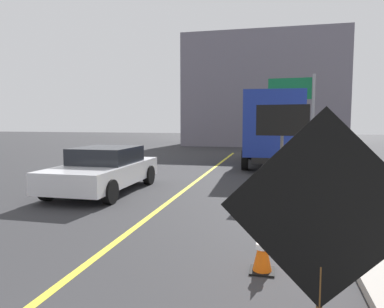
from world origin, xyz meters
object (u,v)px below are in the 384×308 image
at_px(roadwork_sign, 322,215).
at_px(traffic_cone_near_sign, 262,250).
at_px(highway_guide_sign, 300,101).
at_px(box_truck, 272,128).
at_px(pickup_car, 104,169).
at_px(traffic_cone_mid_lane, 281,204).
at_px(arrow_board_trailer, 281,177).

distance_m(roadwork_sign, traffic_cone_near_sign, 2.56).
bearing_deg(traffic_cone_near_sign, highway_guide_sign, 85.13).
bearing_deg(roadwork_sign, box_truck, 92.28).
bearing_deg(box_truck, pickup_car, -122.36).
height_order(box_truck, traffic_cone_near_sign, box_truck).
xyz_separation_m(pickup_car, traffic_cone_mid_lane, (5.35, -2.02, -0.35)).
bearing_deg(highway_guide_sign, box_truck, -107.79).
relative_size(roadwork_sign, pickup_car, 0.51).
relative_size(roadwork_sign, arrow_board_trailer, 0.86).
xyz_separation_m(roadwork_sign, pickup_car, (-5.59, 7.22, -0.77)).
bearing_deg(traffic_cone_mid_lane, traffic_cone_near_sign, -95.56).
xyz_separation_m(roadwork_sign, highway_guide_sign, (0.98, 20.03, 1.95)).
bearing_deg(box_truck, traffic_cone_near_sign, -89.70).
bearing_deg(box_truck, traffic_cone_mid_lane, -87.93).
height_order(roadwork_sign, traffic_cone_near_sign, roadwork_sign).
relative_size(arrow_board_trailer, pickup_car, 0.59).
relative_size(roadwork_sign, box_truck, 0.32).
xyz_separation_m(box_truck, highway_guide_sign, (1.59, 4.94, 1.55)).
bearing_deg(box_truck, arrow_board_trailer, -86.56).
height_order(arrow_board_trailer, box_truck, box_truck).
relative_size(roadwork_sign, traffic_cone_near_sign, 3.43).
height_order(roadwork_sign, highway_guide_sign, highway_guide_sign).
bearing_deg(box_truck, roadwork_sign, -87.72).
xyz_separation_m(pickup_car, highway_guide_sign, (6.58, 12.82, 2.73)).
xyz_separation_m(roadwork_sign, box_truck, (-0.60, 15.09, 0.40)).
relative_size(arrow_board_trailer, box_truck, 0.37).
bearing_deg(highway_guide_sign, arrow_board_trailer, -95.79).
bearing_deg(roadwork_sign, pickup_car, 127.76).
height_order(box_truck, pickup_car, box_truck).
xyz_separation_m(arrow_board_trailer, box_truck, (-0.40, 6.71, 1.39)).
height_order(box_truck, highway_guide_sign, highway_guide_sign).
xyz_separation_m(arrow_board_trailer, highway_guide_sign, (1.18, 11.66, 2.94)).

